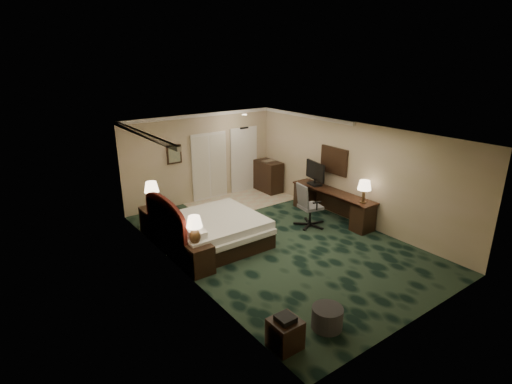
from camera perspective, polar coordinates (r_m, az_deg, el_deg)
floor at (r=9.84m, az=3.14°, el=-7.14°), size 5.00×7.50×0.00m
ceiling at (r=8.99m, az=3.45°, el=8.50°), size 5.00×7.50×0.00m
wall_back at (r=12.34m, az=-7.83°, el=4.84°), size 5.00×0.00×2.70m
wall_front at (r=7.07m, az=23.05°, el=-7.60°), size 5.00×0.00×2.70m
wall_left at (r=8.07m, az=-10.62°, el=-3.04°), size 0.00×7.50×2.70m
wall_right at (r=11.02m, az=13.42°, el=2.77°), size 0.00×7.50×2.70m
crown_molding at (r=9.00m, az=3.44°, el=8.19°), size 5.00×7.50×0.10m
tile_patch at (r=12.48m, az=-2.05°, el=-1.29°), size 3.20×1.70×0.01m
headboard at (r=9.19m, az=-12.78°, el=-4.79°), size 0.12×2.00×1.40m
entry_door at (r=13.16m, az=-1.77°, el=4.56°), size 1.02×0.06×2.18m
closet_doors at (r=12.49m, az=-6.67°, el=3.65°), size 1.20×0.06×2.10m
wall_art at (r=11.86m, az=-11.62°, el=5.29°), size 0.45×0.06×0.55m
wall_mirror at (r=11.32m, az=11.08°, el=4.42°), size 0.05×0.95×0.75m
bed at (r=9.61m, az=-5.99°, el=-5.64°), size 2.16×2.00×0.69m
nightstand_near at (r=8.52m, az=-8.21°, el=-9.36°), size 0.50×0.57×0.63m
nightstand_far at (r=10.53m, az=-14.41°, el=-3.95°), size 0.53×0.61×0.67m
lamp_near at (r=8.27m, az=-8.75°, el=-5.45°), size 0.36×0.36×0.63m
lamp_far at (r=10.32m, az=-14.63°, el=-0.41°), size 0.37×0.37×0.69m
bed_bench at (r=10.35m, az=-1.64°, el=-4.30°), size 0.68×1.46×0.47m
ottoman at (r=7.07m, az=10.13°, el=-17.25°), size 0.66×0.66×0.38m
side_table at (r=6.58m, az=4.17°, el=-19.54°), size 0.45×0.45×0.49m
desk at (r=11.30m, az=10.79°, el=-1.78°), size 0.58×2.68×0.77m
tv at (r=11.55m, az=8.43°, el=2.63°), size 0.25×0.87×0.68m
desk_lamp at (r=10.41m, az=15.17°, el=0.07°), size 0.42×0.42×0.60m
desk_chair at (r=10.59m, az=7.80°, el=-1.83°), size 0.79×0.76×1.19m
minibar at (r=13.26m, az=1.78°, el=2.25°), size 0.54×0.97×1.02m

